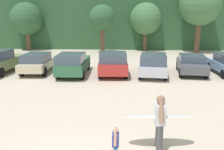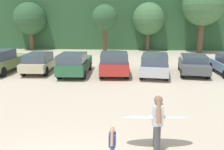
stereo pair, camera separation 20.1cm
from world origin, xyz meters
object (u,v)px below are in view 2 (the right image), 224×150
(parked_car_red, at_px, (114,63))
(surfboard_white, at_px, (155,117))
(parked_car_olive_green, at_px, (2,61))
(parked_car_dark_gray, at_px, (193,64))
(parked_car_forest_green, at_px, (75,63))
(person_child, at_px, (112,143))
(parked_car_silver, at_px, (155,64))
(person_adult, at_px, (157,119))
(parked_car_champagne, at_px, (40,62))

(parked_car_red, relative_size, surfboard_white, 1.89)
(parked_car_olive_green, height_order, parked_car_dark_gray, parked_car_olive_green)
(parked_car_red, distance_m, surfboard_white, 9.97)
(parked_car_forest_green, bearing_deg, person_child, -163.42)
(parked_car_silver, xyz_separation_m, person_adult, (-0.84, -9.90, 0.18))
(parked_car_silver, xyz_separation_m, surfboard_white, (-0.90, -9.80, 0.22))
(person_adult, xyz_separation_m, surfboard_white, (-0.05, 0.10, 0.04))
(parked_car_champagne, relative_size, person_adult, 2.74)
(parked_car_champagne, xyz_separation_m, person_adult, (7.55, -10.46, 0.22))
(parked_car_dark_gray, bearing_deg, parked_car_red, 103.80)
(parked_car_forest_green, bearing_deg, surfboard_white, -155.41)
(person_child, bearing_deg, parked_car_olive_green, -49.89)
(parked_car_olive_green, relative_size, parked_car_forest_green, 1.07)
(parked_car_olive_green, xyz_separation_m, parked_car_dark_gray, (13.99, 0.48, -0.14))
(parked_car_champagne, xyz_separation_m, parked_car_silver, (8.39, -0.56, 0.04))
(parked_car_red, distance_m, parked_car_silver, 2.82)
(parked_car_dark_gray, distance_m, person_adult, 11.17)
(parked_car_forest_green, xyz_separation_m, surfboard_white, (4.73, -9.58, 0.19))
(person_adult, relative_size, person_child, 1.70)
(surfboard_white, bearing_deg, parked_car_dark_gray, -114.03)
(parked_car_silver, relative_size, surfboard_white, 2.10)
(parked_car_red, bearing_deg, parked_car_silver, -92.64)
(parked_car_forest_green, relative_size, person_child, 4.45)
(parked_car_silver, distance_m, parked_car_dark_gray, 2.88)
(parked_car_forest_green, height_order, surfboard_white, parked_car_forest_green)
(parked_car_red, relative_size, person_adult, 2.42)
(parked_car_red, relative_size, parked_car_silver, 0.90)
(parked_car_champagne, relative_size, parked_car_silver, 1.02)
(parked_car_olive_green, relative_size, parked_car_champagne, 1.02)
(person_child, bearing_deg, person_adult, -148.81)
(parked_car_champagne, bearing_deg, person_adult, -146.55)
(parked_car_olive_green, height_order, parked_car_forest_green, parked_car_olive_green)
(parked_car_olive_green, distance_m, person_adult, 14.43)
(surfboard_white, bearing_deg, parked_car_red, -83.35)
(parked_car_forest_green, distance_m, person_adult, 10.80)
(parked_car_champagne, bearing_deg, parked_car_red, -98.29)
(parked_car_dark_gray, bearing_deg, surfboard_white, 167.52)
(person_child, bearing_deg, parked_car_red, -86.08)
(parked_car_olive_green, xyz_separation_m, parked_car_red, (8.36, -0.18, -0.04))
(parked_car_olive_green, bearing_deg, parked_car_red, -88.46)
(parked_car_dark_gray, height_order, person_child, parked_car_dark_gray)
(parked_car_olive_green, relative_size, person_child, 4.75)
(parked_car_forest_green, xyz_separation_m, parked_car_silver, (5.62, 0.22, -0.03))
(parked_car_red, relative_size, person_child, 4.11)
(parked_car_red, xyz_separation_m, surfboard_white, (1.92, -9.78, 0.18))
(parked_car_olive_green, xyz_separation_m, surfboard_white, (10.28, -9.96, 0.15))
(parked_car_dark_gray, bearing_deg, person_adult, 167.97)
(parked_car_silver, distance_m, person_child, 10.91)
(parked_car_champagne, relative_size, parked_car_dark_gray, 1.16)
(parked_car_red, bearing_deg, parked_car_forest_green, 91.08)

